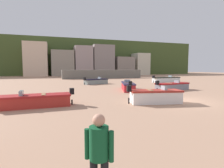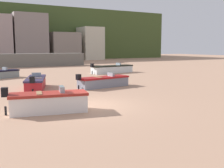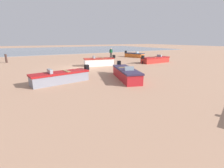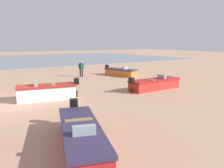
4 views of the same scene
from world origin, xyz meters
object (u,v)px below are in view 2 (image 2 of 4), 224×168
object	(u,v)px
boat_grey_2	(103,82)
boat_white_5	(112,69)
boat_red_1	(36,83)
boat_white_4	(49,102)

from	to	relation	value
boat_grey_2	boat_white_5	bearing A→B (deg)	138.96
boat_red_1	boat_white_4	size ratio (longest dim) A/B	1.21
boat_white_4	boat_white_5	distance (m)	19.30
boat_red_1	boat_white_5	xyz separation A→B (m)	(10.65, 8.11, 0.02)
boat_red_1	boat_white_5	bearing A→B (deg)	55.02
boat_white_4	boat_white_5	bearing A→B (deg)	154.25
boat_white_4	boat_white_5	size ratio (longest dim) A/B	0.69
boat_red_1	boat_white_4	world-z (taller)	boat_white_4
boat_grey_2	boat_white_4	distance (m)	8.20
boat_white_5	boat_grey_2	bearing A→B (deg)	-39.56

